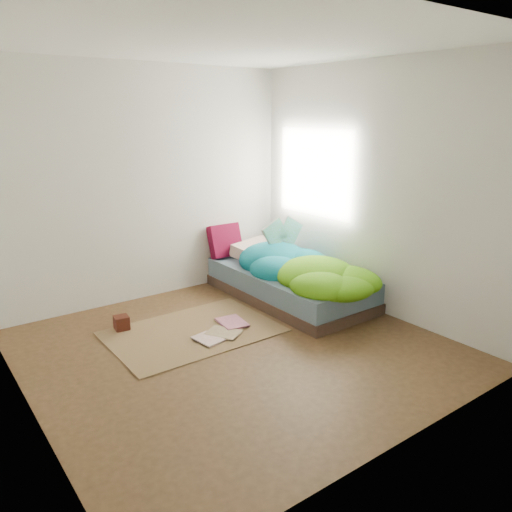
# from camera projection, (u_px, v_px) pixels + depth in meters

# --- Properties ---
(ground) EXTENTS (3.50, 3.50, 0.00)m
(ground) POSITION_uv_depth(u_px,v_px,m) (237.00, 349.00, 4.55)
(ground) COLOR #432E1A
(ground) RESTS_ON ground
(room_walls) EXTENTS (3.54, 3.54, 2.62)m
(room_walls) POSITION_uv_depth(u_px,v_px,m) (236.00, 169.00, 4.11)
(room_walls) COLOR silver
(room_walls) RESTS_ON ground
(bed) EXTENTS (1.00, 2.00, 0.34)m
(bed) POSITION_uv_depth(u_px,v_px,m) (289.00, 284.00, 5.76)
(bed) COLOR #3C2B21
(bed) RESTS_ON ground
(duvet) EXTENTS (0.96, 1.84, 0.34)m
(duvet) POSITION_uv_depth(u_px,v_px,m) (302.00, 260.00, 5.49)
(duvet) COLOR #08567B
(duvet) RESTS_ON bed
(rug) EXTENTS (1.60, 1.10, 0.01)m
(rug) POSITION_uv_depth(u_px,v_px,m) (193.00, 332.00, 4.89)
(rug) COLOR brown
(rug) RESTS_ON ground
(pillow_floral) EXTENTS (0.74, 0.57, 0.15)m
(pillow_floral) POSITION_uv_depth(u_px,v_px,m) (258.00, 250.00, 6.28)
(pillow_floral) COLOR #EFE5CE
(pillow_floral) RESTS_ON bed
(pillow_magenta) EXTENTS (0.41, 0.14, 0.41)m
(pillow_magenta) POSITION_uv_depth(u_px,v_px,m) (225.00, 241.00, 6.20)
(pillow_magenta) COLOR #4D051A
(pillow_magenta) RESTS_ON bed
(open_book) EXTENTS (0.46, 0.14, 0.28)m
(open_book) POSITION_uv_depth(u_px,v_px,m) (283.00, 224.00, 5.85)
(open_book) COLOR green
(open_book) RESTS_ON duvet
(wooden_box) EXTENTS (0.15, 0.15, 0.14)m
(wooden_box) POSITION_uv_depth(u_px,v_px,m) (122.00, 323.00, 4.92)
(wooden_box) COLOR #39110C
(wooden_box) RESTS_ON rug
(floor_book_a) EXTENTS (0.25, 0.31, 0.02)m
(floor_book_a) POSITION_uv_depth(u_px,v_px,m) (200.00, 343.00, 4.62)
(floor_book_a) COLOR silver
(floor_book_a) RESTS_ON rug
(floor_book_b) EXTENTS (0.29, 0.36, 0.03)m
(floor_book_b) POSITION_uv_depth(u_px,v_px,m) (221.00, 325.00, 4.99)
(floor_book_b) COLOR #C77386
(floor_book_b) RESTS_ON rug
(floor_book_c) EXTENTS (0.36, 0.39, 0.02)m
(floor_book_c) POSITION_uv_depth(u_px,v_px,m) (218.00, 338.00, 4.71)
(floor_book_c) COLOR tan
(floor_book_c) RESTS_ON rug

